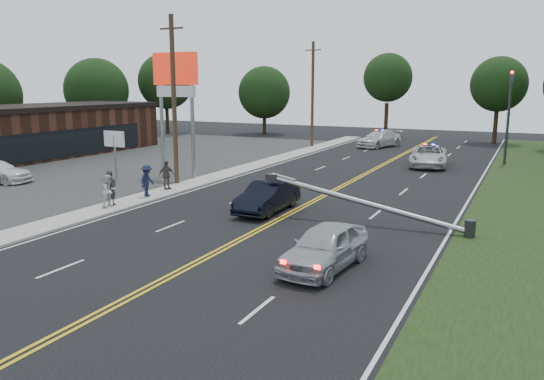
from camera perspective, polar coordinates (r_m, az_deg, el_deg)
The scene contains 23 objects.
ground at distance 18.21m, azimuth -9.06°, elevation -8.21°, with size 120.00×120.00×0.00m, color black.
parking_lot at distance 38.87m, azimuth -24.94°, elevation 1.32°, with size 25.00×60.00×0.01m, color #2D2D2D.
sidewalk at distance 30.80m, azimuth -11.18°, elevation -0.10°, with size 1.80×70.00×0.12m, color #A9A499.
centerline_yellow at distance 26.66m, azimuth 3.38°, elevation -1.78°, with size 0.36×80.00×0.00m, color gold.
pylon_sign at distance 34.67m, azimuth -10.32°, elevation 11.06°, with size 3.20×0.35×8.00m.
small_sign at distance 35.55m, azimuth -16.59°, elevation 4.86°, with size 1.60×0.14×3.10m.
traffic_signal at distance 44.02m, azimuth 24.14°, elevation 7.95°, with size 0.28×0.41×7.05m.
fallen_streetlight at distance 23.29m, azimuth 11.01°, elevation -1.61°, with size 9.36×0.44×1.91m.
utility_pole_mid at distance 32.31m, azimuth -10.50°, elevation 9.43°, with size 1.60×0.28×10.00m.
utility_pole_far at distance 51.67m, azimuth 4.38°, elevation 10.22°, with size 1.60×0.28×10.00m.
tree_3 at distance 64.09m, azimuth -18.35°, elevation 10.15°, with size 7.15×7.15×8.94m.
tree_4 at distance 67.06m, azimuth -11.35°, elevation 11.39°, with size 6.71×6.71×9.74m.
tree_5 at distance 65.46m, azimuth -0.83°, elevation 10.44°, with size 6.31×6.31×8.20m.
tree_6 at distance 62.49m, azimuth 12.35°, elevation 11.71°, with size 5.47×5.47×9.51m.
tree_7 at distance 59.41m, azimuth 23.21°, elevation 10.41°, with size 5.58×5.58×8.83m.
crashed_sedan at distance 25.46m, azimuth -0.49°, elevation -0.70°, with size 1.57×4.50×1.48m, color black.
waiting_sedan at distance 17.78m, azimuth 5.70°, elevation -6.09°, with size 1.75×4.35×1.48m, color #ABAEB3.
emergency_a at distance 41.31m, azimuth 16.48°, elevation 3.53°, with size 2.59×5.61×1.56m, color silver.
emergency_b at distance 52.95m, azimuth 11.45°, elevation 5.40°, with size 2.21×5.43×1.58m, color silver.
bystander_a at distance 27.40m, azimuth -16.91°, elevation 0.20°, with size 0.63×0.42×1.74m, color #23232A.
bystander_b at distance 27.07m, azimuth -17.10°, elevation -0.10°, with size 0.78×0.61×1.60m, color silver.
bystander_c at distance 29.10m, azimuth -13.28°, elevation 0.98°, with size 1.10×0.63×1.71m, color #171C3A.
bystander_d at distance 30.86m, azimuth -11.30°, elevation 1.60°, with size 0.97×0.41×1.66m, color #534942.
Camera 1 is at (10.01, -13.96, 6.04)m, focal length 35.00 mm.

